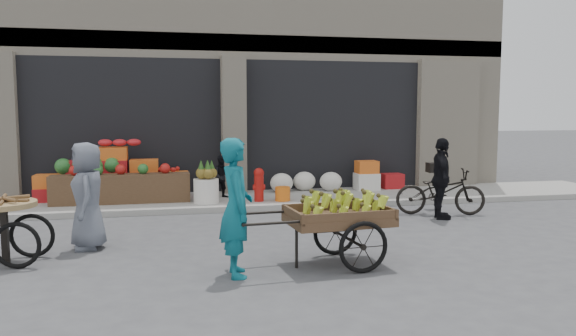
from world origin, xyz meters
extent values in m
plane|color=#424244|center=(0.00, 0.00, 0.00)|extent=(80.00, 80.00, 0.00)
cube|color=gray|center=(0.00, 4.10, 0.06)|extent=(18.00, 2.20, 0.12)
cube|color=beige|center=(0.00, 8.20, 3.50)|extent=(14.00, 6.00, 7.00)
cube|color=gray|center=(0.00, 5.35, 3.60)|extent=(14.00, 0.30, 0.40)
cube|color=black|center=(-2.48, 6.00, 1.67)|extent=(4.40, 1.60, 3.10)
cube|color=black|center=(2.48, 6.00, 1.67)|extent=(4.40, 1.60, 3.10)
cube|color=beige|center=(0.00, 5.15, 1.67)|extent=(0.55, 0.80, 3.22)
cube|color=brown|center=(-2.48, 3.95, 0.42)|extent=(2.80, 0.45, 0.60)
sphere|color=#1E5923|center=(-3.17, 4.45, 0.86)|extent=(0.34, 0.34, 0.34)
cylinder|color=silver|center=(-0.75, 3.60, 0.37)|extent=(0.52, 0.52, 0.50)
cylinder|color=#A5140F|center=(0.35, 3.55, 0.40)|extent=(0.20, 0.20, 0.56)
sphere|color=#A5140F|center=(0.35, 3.55, 0.72)|extent=(0.22, 0.22, 0.22)
cylinder|color=orange|center=(0.85, 3.50, 0.27)|extent=(0.32, 0.32, 0.30)
ellipsoid|color=silver|center=(1.68, 4.70, 0.34)|extent=(1.70, 0.60, 0.44)
imported|color=black|center=(-0.35, 4.20, 0.58)|extent=(0.51, 0.43, 0.93)
cube|color=brown|center=(0.66, -1.04, 0.61)|extent=(1.39, 0.97, 0.12)
torus|color=black|center=(0.85, -1.49, 0.33)|extent=(0.67, 0.11, 0.67)
torus|color=black|center=(0.77, -0.56, 0.33)|extent=(0.67, 0.11, 0.67)
cylinder|color=black|center=(0.08, -1.09, 0.27)|extent=(0.04, 0.04, 0.55)
imported|color=#0E5F6E|center=(-0.72, -1.25, 0.86)|extent=(0.42, 0.63, 1.71)
cylinder|color=#9E7F51|center=(-3.68, -0.04, 0.80)|extent=(0.93, 0.93, 0.07)
cube|color=black|center=(-3.68, -0.04, 0.40)|extent=(0.09, 0.09, 0.80)
torus|color=black|center=(-3.46, -0.35, 0.31)|extent=(0.62, 0.13, 0.62)
torus|color=black|center=(-3.40, 0.20, 0.31)|extent=(0.62, 0.13, 0.62)
imported|color=slate|center=(-2.69, 0.56, 0.79)|extent=(0.60, 0.83, 1.58)
imported|color=black|center=(3.68, 1.94, 0.45)|extent=(1.81, 1.06, 0.90)
imported|color=black|center=(3.48, 1.54, 0.76)|extent=(0.61, 0.96, 1.53)
camera|label=1|loc=(-1.55, -8.03, 2.06)|focal=35.00mm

